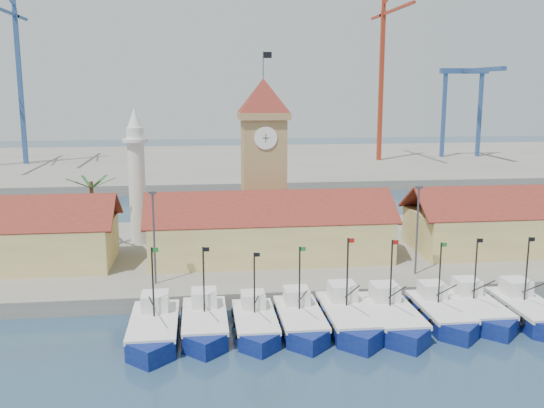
{
  "coord_description": "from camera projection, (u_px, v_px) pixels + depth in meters",
  "views": [
    {
      "loc": [
        -7.6,
        -44.93,
        20.05
      ],
      "look_at": [
        0.05,
        18.0,
        7.9
      ],
      "focal_mm": 40.0,
      "sensor_mm": 36.0,
      "label": 1
    }
  ],
  "objects": [
    {
      "name": "hall_center",
      "position": [
        269.0,
        235.0,
        67.23
      ],
      "size": [
        27.04,
        10.13,
        7.61
      ],
      "color": "#E4D57D",
      "rests_on": "quay"
    },
    {
      "name": "minaret",
      "position": [
        137.0,
        176.0,
        72.17
      ],
      "size": [
        3.0,
        3.0,
        16.3
      ],
      "color": "silver",
      "rests_on": "quay"
    },
    {
      "name": "boat_3",
      "position": [
        301.0,
        322.0,
        50.74
      ],
      "size": [
        3.6,
        9.86,
        7.46
      ],
      "color": "navy",
      "rests_on": "ground"
    },
    {
      "name": "lamp_posts",
      "position": [
        284.0,
        230.0,
        59.02
      ],
      "size": [
        80.7,
        0.25,
        9.03
      ],
      "color": "#3F3F44",
      "rests_on": "quay"
    },
    {
      "name": "hall_right",
      "position": [
        540.0,
        227.0,
        71.02
      ],
      "size": [
        31.2,
        10.13,
        7.61
      ],
      "color": "#E4D57D",
      "rests_on": "quay"
    },
    {
      "name": "crane_red_right",
      "position": [
        383.0,
        63.0,
        149.24
      ],
      "size": [
        1.0,
        31.69,
        43.88
      ],
      "color": "#9F2D18",
      "rests_on": "terminal"
    },
    {
      "name": "boat_8",
      "position": [
        529.0,
        313.0,
        52.77
      ],
      "size": [
        3.75,
        10.28,
        7.78
      ],
      "color": "navy",
      "rests_on": "ground"
    },
    {
      "name": "gantry",
      "position": [
        469.0,
        88.0,
        156.04
      ],
      "size": [
        13.0,
        22.0,
        23.2
      ],
      "color": "#2C4D86",
      "rests_on": "terminal"
    },
    {
      "name": "boat_6",
      "position": [
        442.0,
        315.0,
        52.34
      ],
      "size": [
        3.57,
        9.78,
        7.4
      ],
      "color": "navy",
      "rests_on": "ground"
    },
    {
      "name": "ground",
      "position": [
        298.0,
        343.0,
        48.48
      ],
      "size": [
        400.0,
        400.0,
        0.0
      ],
      "primitive_type": "plane",
      "color": "#1B3448",
      "rests_on": "ground"
    },
    {
      "name": "boat_1",
      "position": [
        205.0,
        325.0,
        50.06
      ],
      "size": [
        3.67,
        10.07,
        7.62
      ],
      "color": "navy",
      "rests_on": "ground"
    },
    {
      "name": "boat_4",
      "position": [
        349.0,
        319.0,
        51.12
      ],
      "size": [
        3.91,
        10.72,
        8.11
      ],
      "color": "navy",
      "rests_on": "ground"
    },
    {
      "name": "boat_2",
      "position": [
        256.0,
        325.0,
        50.15
      ],
      "size": [
        3.43,
        9.4,
        7.11
      ],
      "color": "navy",
      "rests_on": "ground"
    },
    {
      "name": "palm_tree",
      "position": [
        93.0,
        209.0,
        70.28
      ],
      "size": [
        5.6,
        5.03,
        8.39
      ],
      "color": "brown",
      "rests_on": "quay"
    },
    {
      "name": "quay",
      "position": [
        265.0,
        254.0,
        71.74
      ],
      "size": [
        140.0,
        32.0,
        1.5
      ],
      "primitive_type": "cube",
      "color": "gray",
      "rests_on": "ground"
    },
    {
      "name": "boat_7",
      "position": [
        478.0,
        311.0,
        53.22
      ],
      "size": [
        3.64,
        9.97,
        7.55
      ],
      "color": "navy",
      "rests_on": "ground"
    },
    {
      "name": "terminal",
      "position": [
        229.0,
        164.0,
        155.54
      ],
      "size": [
        240.0,
        80.0,
        2.0
      ],
      "primitive_type": "cube",
      "color": "gray",
      "rests_on": "ground"
    },
    {
      "name": "boat_5",
      "position": [
        393.0,
        319.0,
        51.2
      ],
      "size": [
        3.83,
        10.49,
        7.93
      ],
      "color": "navy",
      "rests_on": "ground"
    },
    {
      "name": "clock_tower",
      "position": [
        263.0,
        158.0,
        71.57
      ],
      "size": [
        5.8,
        5.8,
        22.7
      ],
      "color": "#9D7C51",
      "rests_on": "quay"
    },
    {
      "name": "boat_0",
      "position": [
        154.0,
        331.0,
        48.76
      ],
      "size": [
        3.84,
        10.51,
        7.95
      ],
      "color": "navy",
      "rests_on": "ground"
    },
    {
      "name": "crane_blue_near",
      "position": [
        17.0,
        63.0,
        141.63
      ],
      "size": [
        1.0,
        33.24,
        42.83
      ],
      "color": "#2C4D86",
      "rests_on": "terminal"
    }
  ]
}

